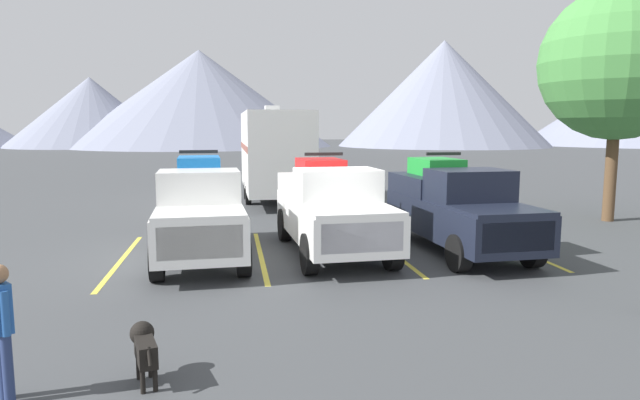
{
  "coord_description": "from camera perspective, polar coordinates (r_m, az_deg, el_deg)",
  "views": [
    {
      "loc": [
        -2.31,
        -12.58,
        3.14
      ],
      "look_at": [
        0.0,
        1.84,
        1.2
      ],
      "focal_mm": 31.19,
      "sensor_mm": 36.0,
      "label": 1
    }
  ],
  "objects": [
    {
      "name": "tree_a",
      "position": [
        20.87,
        28.58,
        13.42
      ],
      "size": [
        4.95,
        4.95,
        8.63
      ],
      "color": "brown",
      "rests_on": "ground"
    },
    {
      "name": "ground_plane",
      "position": [
        13.17,
        1.28,
        -6.23
      ],
      "size": [
        240.0,
        240.0,
        0.0
      ],
      "primitive_type": "plane",
      "color": "#3F4244"
    },
    {
      "name": "camper_trailer_a",
      "position": [
        23.45,
        -4.68,
        5.04
      ],
      "size": [
        2.63,
        8.46,
        4.03
      ],
      "color": "white",
      "rests_on": "ground"
    },
    {
      "name": "pickup_truck_b",
      "position": [
        13.86,
        1.09,
        -0.68
      ],
      "size": [
        2.36,
        5.43,
        2.46
      ],
      "color": "white",
      "rests_on": "ground"
    },
    {
      "name": "dog",
      "position": [
        7.41,
        -17.58,
        -13.98
      ],
      "size": [
        0.42,
        0.86,
        0.7
      ],
      "color": "black",
      "rests_on": "ground"
    },
    {
      "name": "lot_stripe_b",
      "position": [
        13.8,
        -6.11,
        -5.61
      ],
      "size": [
        0.12,
        5.5,
        0.01
      ],
      "primitive_type": "cube",
      "color": "gold",
      "rests_on": "ground"
    },
    {
      "name": "pickup_truck_a",
      "position": [
        13.69,
        -12.2,
        -0.87
      ],
      "size": [
        2.27,
        5.53,
        2.55
      ],
      "color": "white",
      "rests_on": "ground"
    },
    {
      "name": "person_a",
      "position": [
        7.38,
        -29.85,
        -10.91
      ],
      "size": [
        0.29,
        0.3,
        1.61
      ],
      "color": "navy",
      "rests_on": "ground"
    },
    {
      "name": "mountain_ridge",
      "position": [
        89.57,
        -4.16,
        10.09
      ],
      "size": [
        159.76,
        46.34,
        16.61
      ],
      "color": "gray",
      "rests_on": "ground"
    },
    {
      "name": "lot_stripe_c",
      "position": [
        14.34,
        7.16,
        -5.13
      ],
      "size": [
        0.12,
        5.5,
        0.01
      ],
      "primitive_type": "cube",
      "color": "gold",
      "rests_on": "ground"
    },
    {
      "name": "lot_stripe_d",
      "position": [
        15.57,
        18.87,
        -4.47
      ],
      "size": [
        0.12,
        5.5,
        0.01
      ],
      "primitive_type": "cube",
      "color": "gold",
      "rests_on": "ground"
    },
    {
      "name": "pickup_truck_c",
      "position": [
        14.54,
        13.73,
        -0.59
      ],
      "size": [
        2.28,
        5.53,
        2.46
      ],
      "color": "black",
      "rests_on": "ground"
    },
    {
      "name": "lot_stripe_a",
      "position": [
        14.03,
        -19.7,
        -5.8
      ],
      "size": [
        0.12,
        5.5,
        0.01
      ],
      "primitive_type": "cube",
      "color": "gold",
      "rests_on": "ground"
    }
  ]
}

